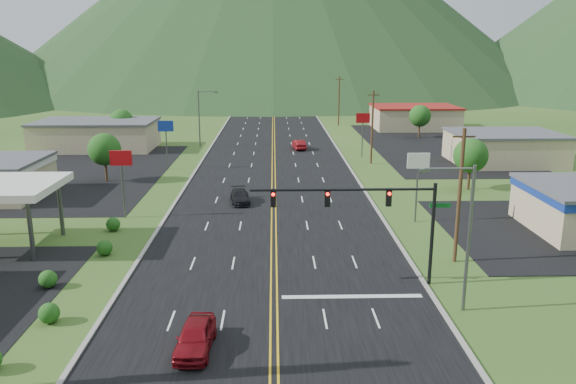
{
  "coord_description": "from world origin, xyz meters",
  "views": [
    {
      "loc": [
        0.06,
        -20.99,
        15.41
      ],
      "look_at": [
        1.15,
        21.68,
        4.5
      ],
      "focal_mm": 35.0,
      "sensor_mm": 36.0,
      "label": 1
    }
  ],
  "objects_px": {
    "car_red_far": "(299,145)",
    "car_red_near": "(195,337)",
    "streetlight_east": "(464,229)",
    "streetlight_west": "(201,114)",
    "traffic_signal": "(373,208)",
    "car_dark_mid": "(240,197)"
  },
  "relations": [
    {
      "from": "streetlight_east",
      "to": "car_red_near",
      "type": "bearing_deg",
      "value": -164.28
    },
    {
      "from": "streetlight_east",
      "to": "streetlight_west",
      "type": "xyz_separation_m",
      "value": [
        -22.86,
        60.0,
        0.0
      ]
    },
    {
      "from": "streetlight_west",
      "to": "car_red_far",
      "type": "bearing_deg",
      "value": -12.68
    },
    {
      "from": "car_red_near",
      "to": "car_red_far",
      "type": "relative_size",
      "value": 0.99
    },
    {
      "from": "car_red_far",
      "to": "car_red_near",
      "type": "bearing_deg",
      "value": 74.01
    },
    {
      "from": "traffic_signal",
      "to": "car_red_near",
      "type": "xyz_separation_m",
      "value": [
        -10.6,
        -8.3,
        -4.56
      ]
    },
    {
      "from": "traffic_signal",
      "to": "car_red_far",
      "type": "distance_m",
      "value": 52.73
    },
    {
      "from": "traffic_signal",
      "to": "car_red_far",
      "type": "height_order",
      "value": "traffic_signal"
    },
    {
      "from": "streetlight_west",
      "to": "car_red_far",
      "type": "relative_size",
      "value": 1.97
    },
    {
      "from": "car_red_near",
      "to": "car_dark_mid",
      "type": "distance_m",
      "value": 29.18
    },
    {
      "from": "streetlight_west",
      "to": "car_red_near",
      "type": "relative_size",
      "value": 2.0
    },
    {
      "from": "traffic_signal",
      "to": "streetlight_east",
      "type": "height_order",
      "value": "streetlight_east"
    },
    {
      "from": "traffic_signal",
      "to": "car_red_near",
      "type": "distance_m",
      "value": 14.22
    },
    {
      "from": "streetlight_east",
      "to": "car_red_far",
      "type": "xyz_separation_m",
      "value": [
        -7.17,
        56.47,
        -4.43
      ]
    },
    {
      "from": "car_dark_mid",
      "to": "car_red_far",
      "type": "distance_m",
      "value": 32.48
    },
    {
      "from": "traffic_signal",
      "to": "streetlight_east",
      "type": "relative_size",
      "value": 1.46
    },
    {
      "from": "car_dark_mid",
      "to": "car_red_far",
      "type": "height_order",
      "value": "car_red_far"
    },
    {
      "from": "traffic_signal",
      "to": "streetlight_east",
      "type": "xyz_separation_m",
      "value": [
        4.7,
        -4.0,
        -0.15
      ]
    },
    {
      "from": "car_red_near",
      "to": "traffic_signal",
      "type": "bearing_deg",
      "value": 40.73
    },
    {
      "from": "streetlight_west",
      "to": "car_red_near",
      "type": "xyz_separation_m",
      "value": [
        7.56,
        -64.31,
        -4.41
      ]
    },
    {
      "from": "traffic_signal",
      "to": "car_dark_mid",
      "type": "bearing_deg",
      "value": 115.47
    },
    {
      "from": "car_red_near",
      "to": "car_dark_mid",
      "type": "xyz_separation_m",
      "value": [
        0.67,
        29.17,
        -0.11
      ]
    }
  ]
}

